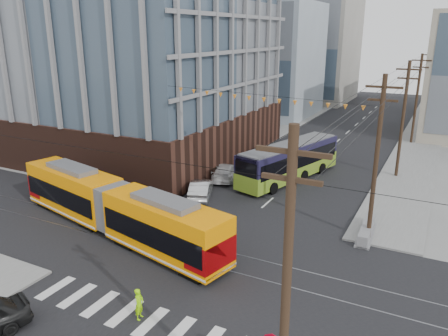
# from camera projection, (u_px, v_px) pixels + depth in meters

# --- Properties ---
(ground) EXTENTS (160.00, 160.00, 0.00)m
(ground) POSITION_uv_depth(u_px,v_px,m) (172.00, 287.00, 23.94)
(ground) COLOR slate
(office_building) EXTENTS (30.00, 25.00, 28.60)m
(office_building) POSITION_uv_depth(u_px,v_px,m) (119.00, 24.00, 48.87)
(office_building) COLOR #381E16
(office_building) RESTS_ON ground
(bg_bldg_nw_near) EXTENTS (18.00, 16.00, 18.00)m
(bg_bldg_nw_near) POSITION_uv_depth(u_px,v_px,m) (260.00, 60.00, 72.82)
(bg_bldg_nw_near) COLOR #8C99A5
(bg_bldg_nw_near) RESTS_ON ground
(bg_bldg_nw_far) EXTENTS (16.00, 18.00, 20.00)m
(bg_bldg_nw_far) POSITION_uv_depth(u_px,v_px,m) (312.00, 50.00, 88.15)
(bg_bldg_nw_far) COLOR gray
(bg_bldg_nw_far) RESTS_ON ground
(utility_pole_near) EXTENTS (0.30, 0.30, 11.00)m
(utility_pole_near) POSITION_uv_depth(u_px,v_px,m) (286.00, 299.00, 13.49)
(utility_pole_near) COLOR black
(utility_pole_near) RESTS_ON ground
(utility_pole_far) EXTENTS (0.30, 0.30, 11.00)m
(utility_pole_far) POSITION_uv_depth(u_px,v_px,m) (425.00, 87.00, 66.03)
(utility_pole_far) COLOR black
(utility_pole_far) RESTS_ON ground
(streetcar) EXTENTS (19.45, 6.98, 3.72)m
(streetcar) POSITION_uv_depth(u_px,v_px,m) (115.00, 208.00, 29.96)
(streetcar) COLOR #FE8C00
(streetcar) RESTS_ON ground
(city_bus) EXTENTS (6.09, 12.93, 3.59)m
(city_bus) POSITION_uv_depth(u_px,v_px,m) (289.00, 161.00, 41.04)
(city_bus) COLOR black
(city_bus) RESTS_ON ground
(parked_car_silver) EXTENTS (3.27, 4.91, 1.53)m
(parked_car_silver) POSITION_uv_depth(u_px,v_px,m) (201.00, 189.00, 36.80)
(parked_car_silver) COLOR #ADADAE
(parked_car_silver) RESTS_ON ground
(parked_car_white) EXTENTS (3.51, 5.47, 1.48)m
(parked_car_white) POSITION_uv_depth(u_px,v_px,m) (225.00, 172.00, 41.42)
(parked_car_white) COLOR silver
(parked_car_white) RESTS_ON ground
(parked_car_grey) EXTENTS (3.19, 5.61, 1.48)m
(parked_car_grey) POSITION_uv_depth(u_px,v_px,m) (263.00, 152.00, 48.21)
(parked_car_grey) COLOR #525252
(parked_car_grey) RESTS_ON ground
(pedestrian) EXTENTS (0.51, 0.66, 1.63)m
(pedestrian) POSITION_uv_depth(u_px,v_px,m) (139.00, 304.00, 21.10)
(pedestrian) COLOR #9CFB04
(pedestrian) RESTS_ON ground
(jersey_barrier) EXTENTS (1.15, 4.31, 0.85)m
(jersey_barrier) POSITION_uv_depth(u_px,v_px,m) (366.00, 230.00, 29.86)
(jersey_barrier) COLOR slate
(jersey_barrier) RESTS_ON ground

